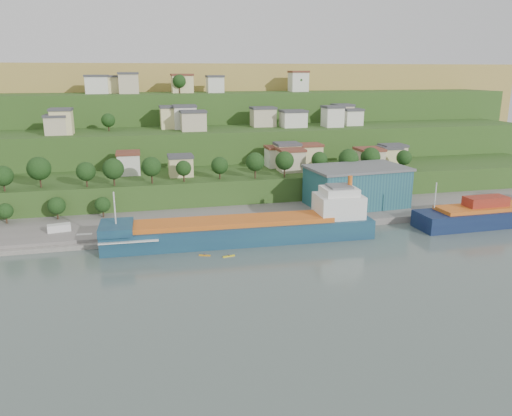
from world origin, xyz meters
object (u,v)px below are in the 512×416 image
object	(u,v)px
warehouse	(356,186)
kayak_orange	(205,255)
caravan	(59,229)
cargo_ship_near	(249,230)

from	to	relation	value
warehouse	kayak_orange	size ratio (longest dim) A/B	11.39
warehouse	caravan	size ratio (longest dim) A/B	5.41
cargo_ship_near	kayak_orange	bearing A→B (deg)	-145.28
kayak_orange	cargo_ship_near	bearing A→B (deg)	53.90
warehouse	kayak_orange	world-z (taller)	warehouse
warehouse	cargo_ship_near	bearing A→B (deg)	-157.74
caravan	kayak_orange	size ratio (longest dim) A/B	2.11
cargo_ship_near	warehouse	size ratio (longest dim) A/B	2.23
warehouse	caravan	world-z (taller)	warehouse
cargo_ship_near	kayak_orange	distance (m)	16.10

